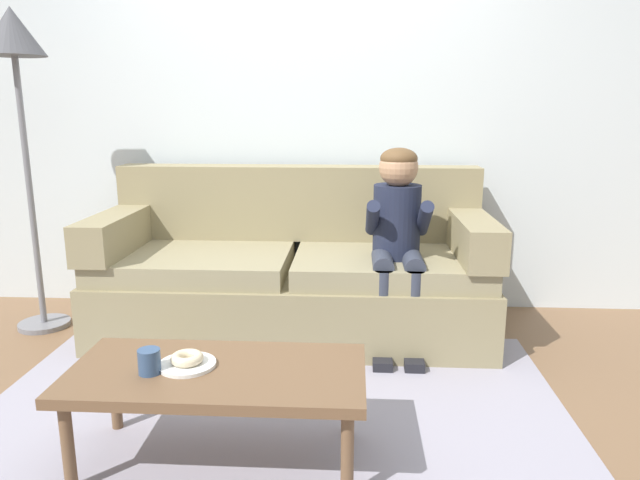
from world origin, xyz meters
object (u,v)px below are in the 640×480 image
donut (187,358)px  floor_lamp (16,66)px  coffee_table (217,379)px  couch (294,275)px  toy_controller (162,380)px  mug (149,361)px  person_child (398,229)px

donut → floor_lamp: bearing=134.4°
coffee_table → donut: (-0.11, 0.01, 0.07)m
couch → coffee_table: (-0.14, -1.36, -0.00)m
couch → floor_lamp: floor_lamp is taller
coffee_table → toy_controller: size_ratio=4.77×
coffee_table → toy_controller: bearing=125.0°
mug → toy_controller: (-0.19, 0.65, -0.40)m
coffee_table → person_child: (0.73, 1.15, 0.33)m
person_child → toy_controller: 1.43m
mug → floor_lamp: (-1.16, 1.37, 1.11)m
couch → person_child: 0.70m
person_child → mug: bearing=-128.7°
couch → donut: 1.37m
coffee_table → donut: donut is taller
coffee_table → floor_lamp: bearing=136.5°
couch → donut: couch is taller
donut → mug: bearing=-151.4°
coffee_table → floor_lamp: (-1.39, 1.32, 1.19)m
coffee_table → person_child: bearing=57.7°
couch → mug: size_ratio=24.73×
person_child → donut: (-0.84, -1.13, -0.26)m
person_child → donut: size_ratio=9.18×
toy_controller → person_child: bearing=42.1°
mug → floor_lamp: 2.11m
person_child → donut: bearing=-126.6°
toy_controller → floor_lamp: bearing=160.2°
couch → mug: bearing=-104.8°
person_child → mug: person_child is taller
mug → floor_lamp: bearing=130.3°
mug → floor_lamp: size_ratio=0.05×
person_child → floor_lamp: bearing=175.2°
donut → toy_controller: size_ratio=0.53×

